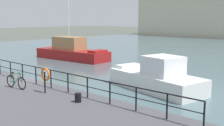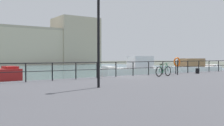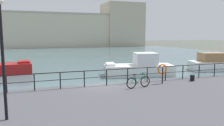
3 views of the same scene
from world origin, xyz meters
TOP-DOWN VIEW (x-y plane):
  - ground_plane at (0.00, 0.00)m, footprint 240.00×240.00m
  - water_basin at (0.00, 30.20)m, footprint 80.00×60.00m
  - quay_promenade at (0.00, -6.50)m, footprint 56.00×13.00m
  - harbor_building at (6.58, 62.41)m, footprint 67.44×11.66m
  - moored_harbor_tender at (16.55, 5.98)m, footprint 6.86×4.07m
  - moored_small_launch at (6.27, 6.05)m, footprint 7.62×4.21m
  - quay_railing at (1.15, -0.75)m, footprint 23.32×0.07m
  - parked_bicycle at (2.07, -2.17)m, footprint 1.77×0.26m
  - mooring_bollard at (6.80, -1.59)m, footprint 0.32×0.32m
  - life_ring_stand at (4.19, -1.61)m, footprint 0.75×0.16m
  - quay_lamp_post at (-5.36, -5.24)m, footprint 0.32×0.32m

SIDE VIEW (x-z plane):
  - ground_plane at x=0.00m, z-range 0.00..0.00m
  - water_basin at x=0.00m, z-range 0.00..0.01m
  - quay_promenade at x=0.00m, z-range 0.00..0.94m
  - moored_harbor_tender at x=16.55m, z-range -0.24..1.93m
  - moored_small_launch at x=6.27m, z-range -0.36..2.06m
  - mooring_bollard at x=6.80m, z-range 0.94..1.38m
  - parked_bicycle at x=2.07m, z-range 0.83..1.82m
  - quay_railing at x=1.15m, z-range 1.13..2.21m
  - life_ring_stand at x=4.19m, z-range 1.21..2.61m
  - quay_lamp_post at x=-5.36m, z-range 1.59..6.47m
  - harbor_building at x=6.58m, z-range -1.85..13.69m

